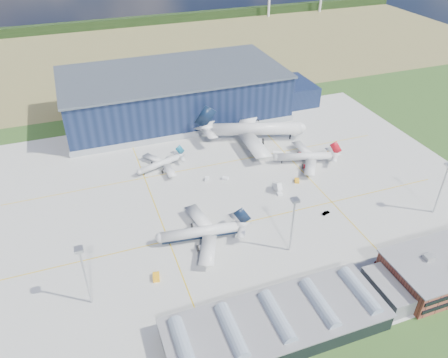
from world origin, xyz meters
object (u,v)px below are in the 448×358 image
at_px(airliner_navy, 200,227).
at_px(airliner_red, 305,153).
at_px(gse_tug_c, 331,154).
at_px(car_a, 379,261).
at_px(light_mast_center, 293,217).
at_px(gse_cart_a, 207,179).
at_px(light_mast_east, 444,181).
at_px(airliner_regional, 159,161).
at_px(gse_van_c, 438,242).
at_px(gse_van_a, 199,232).
at_px(gse_tug_a, 156,277).
at_px(hangar, 179,95).
at_px(gse_van_b, 278,154).
at_px(gse_tug_b, 297,181).
at_px(car_b, 326,213).
at_px(airliner_widebody, 256,123).
at_px(airstair, 277,188).
at_px(light_mast_west, 83,267).
at_px(gse_cart_b, 225,178).

bearing_deg(airliner_navy, airliner_red, -143.38).
xyz_separation_m(gse_tug_c, car_a, (-23.75, -70.49, -0.13)).
distance_m(light_mast_center, gse_cart_a, 57.53).
height_order(light_mast_east, gse_tug_c, light_mast_east).
bearing_deg(airliner_regional, gse_van_c, 115.82).
height_order(light_mast_east, gse_van_a, light_mast_east).
distance_m(light_mast_center, gse_tug_a, 50.74).
distance_m(hangar, airliner_navy, 110.66).
relative_size(airliner_regional, gse_van_b, 5.58).
height_order(gse_tug_b, gse_van_c, gse_van_c).
xyz_separation_m(light_mast_east, car_b, (-41.48, 13.87, -14.85)).
height_order(light_mast_center, airliner_red, light_mast_center).
xyz_separation_m(gse_van_a, gse_tug_c, (78.78, 34.70, -0.47)).
distance_m(hangar, car_b, 115.63).
xyz_separation_m(gse_tug_a, gse_tug_c, (98.82, 51.26, -0.02)).
bearing_deg(airliner_widebody, gse_tug_b, -69.47).
bearing_deg(gse_cart_a, airliner_regional, 159.25).
height_order(gse_tug_c, airstair, airstair).
distance_m(airliner_widebody, airliner_regional, 54.76).
relative_size(gse_cart_a, car_b, 0.78).
bearing_deg(light_mast_east, gse_van_c, -127.57).
bearing_deg(car_a, gse_tug_c, -29.29).
relative_size(light_mast_center, gse_tug_a, 6.30).
xyz_separation_m(gse_tug_b, gse_tug_c, (26.90, 15.49, 0.10)).
bearing_deg(gse_cart_a, gse_tug_c, 21.68).
bearing_deg(light_mast_west, gse_van_a, 24.99).
distance_m(gse_tug_a, gse_cart_a, 61.66).
distance_m(gse_cart_a, gse_cart_b, 8.31).
bearing_deg(gse_tug_c, gse_cart_a, 178.48).
height_order(airliner_widebody, car_b, airliner_widebody).
height_order(light_mast_west, gse_van_b, light_mast_west).
relative_size(gse_van_a, airstair, 1.07).
bearing_deg(gse_tug_a, gse_cart_b, 59.06).
relative_size(hangar, airliner_red, 4.33).
bearing_deg(airliner_regional, hangar, -132.72).
height_order(light_mast_center, gse_cart_b, light_mast_center).
distance_m(gse_tug_b, gse_cart_b, 32.04).
xyz_separation_m(gse_cart_b, car_a, (32.52, -67.76, 0.02)).
xyz_separation_m(light_mast_center, airliner_widebody, (21.64, 81.29, -5.89)).
relative_size(gse_van_a, gse_van_c, 1.01).
bearing_deg(gse_van_b, airstair, -173.06).
xyz_separation_m(airliner_widebody, gse_tug_c, (28.69, -27.22, -8.80)).
relative_size(gse_van_a, car_b, 1.57).
distance_m(gse_van_a, gse_cart_a, 37.42).
relative_size(light_mast_east, airliner_widebody, 0.39).
bearing_deg(gse_cart_b, hangar, 39.65).
xyz_separation_m(gse_van_c, car_b, (-29.17, 29.87, -0.73)).
bearing_deg(light_mast_west, gse_van_b, 33.03).
xyz_separation_m(airliner_regional, airstair, (43.51, -35.08, -2.67)).
distance_m(gse_tug_c, car_a, 74.38).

